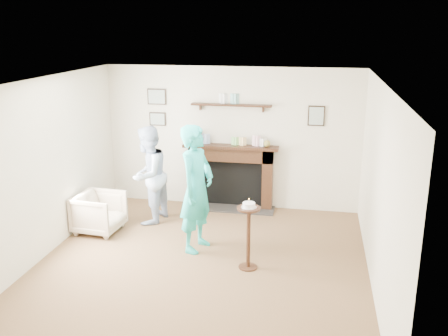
{
  "coord_description": "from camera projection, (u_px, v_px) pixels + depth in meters",
  "views": [
    {
      "loc": [
        1.47,
        -5.97,
        3.19
      ],
      "look_at": [
        0.16,
        0.9,
        1.17
      ],
      "focal_mm": 40.0,
      "sensor_mm": 36.0,
      "label": 1
    }
  ],
  "objects": [
    {
      "name": "ground",
      "position": [
        200.0,
        267.0,
        6.79
      ],
      "size": [
        5.0,
        5.0,
        0.0
      ],
      "primitive_type": "plane",
      "color": "brown",
      "rests_on": "ground"
    },
    {
      "name": "room_shell",
      "position": [
        210.0,
        140.0,
        6.99
      ],
      "size": [
        4.54,
        5.02,
        2.52
      ],
      "color": "beige",
      "rests_on": "ground"
    },
    {
      "name": "armchair",
      "position": [
        101.0,
        231.0,
        7.98
      ],
      "size": [
        0.75,
        0.73,
        0.63
      ],
      "primitive_type": "imported",
      "rotation": [
        0.0,
        0.0,
        1.49
      ],
      "color": "gray",
      "rests_on": "ground"
    },
    {
      "name": "man",
      "position": [
        150.0,
        221.0,
        8.38
      ],
      "size": [
        0.74,
        0.88,
        1.63
      ],
      "primitive_type": "imported",
      "rotation": [
        0.0,
        0.0,
        -1.74
      ],
      "color": "#CBDAFF",
      "rests_on": "ground"
    },
    {
      "name": "woman",
      "position": [
        198.0,
        248.0,
        7.38
      ],
      "size": [
        0.6,
        0.77,
        1.85
      ],
      "primitive_type": "imported",
      "rotation": [
        0.0,
        0.0,
        1.32
      ],
      "color": "teal",
      "rests_on": "ground"
    },
    {
      "name": "pedestal_table",
      "position": [
        249.0,
        226.0,
        6.62
      ],
      "size": [
        0.31,
        0.31,
        1.0
      ],
      "color": "black",
      "rests_on": "ground"
    }
  ]
}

